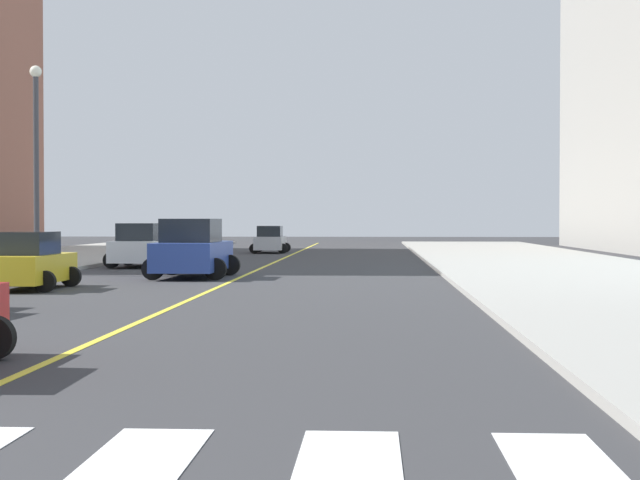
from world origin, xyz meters
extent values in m
cube|color=yellow|center=(0.00, 40.00, 0.01)|extent=(0.16, 80.00, 0.01)
cube|color=silver|center=(-5.30, 38.10, 0.70)|extent=(2.03, 4.30, 0.91)
cube|color=#1E2328|center=(-5.30, 37.85, 1.52)|extent=(1.67, 2.16, 0.77)
cylinder|color=black|center=(-4.28, 39.40, 0.34)|extent=(0.69, 0.24, 0.69)
cylinder|color=black|center=(-6.24, 39.44, 0.34)|extent=(0.69, 0.24, 0.69)
cylinder|color=black|center=(-4.35, 36.76, 0.34)|extent=(0.69, 0.24, 0.69)
cylinder|color=black|center=(-6.31, 36.81, 0.34)|extent=(0.69, 0.24, 0.69)
cube|color=#236B42|center=(-5.11, 47.89, 0.62)|extent=(1.72, 3.78, 0.81)
cube|color=#1E2328|center=(-5.11, 47.67, 1.35)|extent=(1.44, 1.89, 0.68)
cylinder|color=black|center=(-4.24, 49.07, 0.31)|extent=(0.61, 0.20, 0.61)
cylinder|color=black|center=(-5.99, 49.06, 0.31)|extent=(0.61, 0.20, 0.61)
cylinder|color=black|center=(-4.24, 46.73, 0.31)|extent=(0.61, 0.20, 0.61)
cylinder|color=black|center=(-5.98, 46.72, 0.31)|extent=(0.61, 0.20, 0.61)
cube|color=#B7B7BC|center=(-1.58, 55.75, 0.61)|extent=(1.70, 3.73, 0.80)
cube|color=#1E2328|center=(-1.58, 55.53, 1.33)|extent=(1.43, 1.87, 0.67)
cylinder|color=black|center=(-0.73, 56.91, 0.30)|extent=(0.60, 0.20, 0.60)
cylinder|color=black|center=(-2.45, 56.90, 0.30)|extent=(0.60, 0.20, 0.60)
cylinder|color=black|center=(-0.72, 54.61, 0.30)|extent=(0.60, 0.20, 0.60)
cylinder|color=black|center=(-2.43, 54.60, 0.30)|extent=(0.60, 0.20, 0.60)
cube|color=gold|center=(-5.46, 24.68, 0.62)|extent=(1.73, 3.82, 0.82)
cube|color=#1E2328|center=(-5.46, 24.46, 1.36)|extent=(1.45, 1.91, 0.69)
cylinder|color=black|center=(-4.57, 25.87, 0.31)|extent=(0.62, 0.20, 0.62)
cylinder|color=black|center=(-6.33, 25.87, 0.31)|extent=(0.62, 0.20, 0.62)
cylinder|color=black|center=(-4.58, 23.50, 0.31)|extent=(0.62, 0.20, 0.62)
cube|color=#2D479E|center=(-1.68, 30.65, 0.77)|extent=(2.21, 4.72, 1.00)
cube|color=#1E2328|center=(-1.69, 30.37, 1.67)|extent=(1.83, 2.37, 0.85)
cylinder|color=black|center=(-0.58, 32.08, 0.38)|extent=(0.76, 0.26, 0.76)
cylinder|color=black|center=(-2.74, 32.12, 0.38)|extent=(0.76, 0.26, 0.76)
cylinder|color=black|center=(-0.63, 29.18, 0.38)|extent=(0.76, 0.26, 0.76)
cylinder|color=black|center=(-2.79, 29.22, 0.38)|extent=(0.76, 0.26, 0.76)
cylinder|color=#38383D|center=(-7.71, 31.72, 3.76)|extent=(0.20, 0.20, 7.22)
sphere|color=silver|center=(-7.71, 31.72, 7.52)|extent=(0.44, 0.44, 0.44)
camera|label=1|loc=(4.70, -3.39, 2.08)|focal=54.36mm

